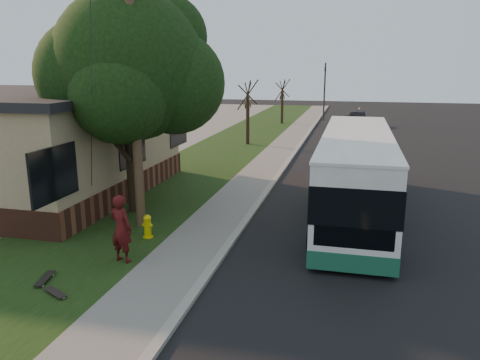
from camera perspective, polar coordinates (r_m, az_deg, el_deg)
name	(u,v)px	position (r m, az deg, el deg)	size (l,w,h in m)	color
ground	(229,247)	(14.13, -1.40, -8.14)	(120.00, 120.00, 0.00)	black
road	(363,178)	(23.26, 14.72, 0.25)	(8.00, 80.00, 0.01)	black
curb	(280,172)	(23.49, 4.94, 0.93)	(0.25, 80.00, 0.12)	gray
sidewalk	(261,172)	(23.67, 2.55, 1.01)	(2.00, 80.00, 0.08)	slate
grass_verge	(195,168)	(24.56, -5.49, 1.43)	(5.00, 80.00, 0.07)	black
building_lot	(30,160)	(29.36, -24.28, 2.27)	(15.00, 80.00, 0.04)	slate
fire_hydrant	(148,226)	(14.83, -11.20, -5.55)	(0.32, 0.32, 0.74)	#DDC30B
utility_pole	(134,87)	(15.23, -12.83, 11.03)	(2.86, 3.21, 9.07)	#473321
leafy_tree	(132,69)	(17.08, -13.09, 13.09)	(6.30, 6.00, 7.80)	black
bare_tree_near	(248,113)	(31.58, 0.95, 8.14)	(1.38, 1.21, 4.31)	black
bare_tree_far	(282,102)	(43.25, 5.17, 9.43)	(1.38, 1.21, 4.03)	black
traffic_signal	(325,88)	(46.79, 10.27, 11.03)	(0.18, 0.22, 5.50)	#2D2D30
transit_bus	(355,172)	(17.17, 13.90, 0.98)	(2.54, 10.99, 2.98)	silver
skateboarder	(121,229)	(13.05, -14.29, -5.75)	(0.69, 0.45, 1.88)	#480E0F
skateboard_main	(45,278)	(12.82, -22.69, -11.02)	(0.41, 0.90, 0.08)	black
skateboard_spare	(55,293)	(12.03, -21.60, -12.64)	(0.77, 0.52, 0.07)	black
dumpster	(132,157)	(25.05, -13.08, 2.72)	(1.54, 1.37, 1.13)	black
distant_car	(356,118)	(43.05, 13.98, 7.33)	(1.67, 4.15, 1.41)	black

